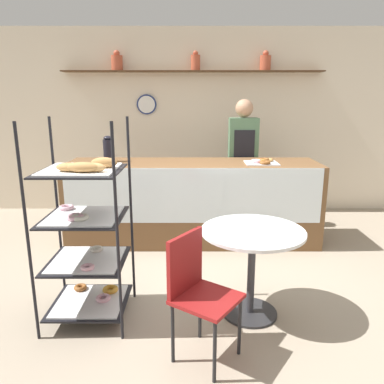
{
  "coord_description": "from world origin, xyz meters",
  "views": [
    {
      "loc": [
        -0.01,
        -3.05,
        1.72
      ],
      "look_at": [
        0.0,
        0.46,
        0.83
      ],
      "focal_mm": 35.0,
      "sensor_mm": 36.0,
      "label": 1
    }
  ],
  "objects": [
    {
      "name": "person_worker",
      "position": [
        0.66,
        1.84,
        0.95
      ],
      "size": [
        0.37,
        0.24,
        1.7
      ],
      "color": "#282833",
      "rests_on": "ground_plane"
    },
    {
      "name": "ground_plane",
      "position": [
        0.0,
        0.0,
        0.0
      ],
      "size": [
        14.0,
        14.0,
        0.0
      ],
      "primitive_type": "plane",
      "color": "gray"
    },
    {
      "name": "cafe_chair",
      "position": [
        0.02,
        -0.82,
        0.52
      ],
      "size": [
        0.53,
        0.53,
        0.86
      ],
      "rotation": [
        0.0,
        0.0,
        7.25
      ],
      "color": "black",
      "rests_on": "ground_plane"
    },
    {
      "name": "back_wall",
      "position": [
        -0.0,
        2.67,
        1.37
      ],
      "size": [
        10.0,
        0.3,
        2.7
      ],
      "color": "beige",
      "rests_on": "ground_plane"
    },
    {
      "name": "coffee_carafe",
      "position": [
        -1.0,
        1.36,
        1.12
      ],
      "size": [
        0.13,
        0.13,
        0.31
      ],
      "color": "black",
      "rests_on": "display_counter"
    },
    {
      "name": "display_counter",
      "position": [
        0.0,
        1.31,
        0.49
      ],
      "size": [
        2.97,
        0.76,
        0.97
      ],
      "color": "brown",
      "rests_on": "ground_plane"
    },
    {
      "name": "donut_tray_counter",
      "position": [
        0.8,
        1.23,
        0.99
      ],
      "size": [
        0.38,
        0.33,
        0.05
      ],
      "color": "silver",
      "rests_on": "display_counter"
    },
    {
      "name": "pastry_rack",
      "position": [
        -0.82,
        -0.37,
        0.73
      ],
      "size": [
        0.64,
        0.61,
        1.57
      ],
      "color": "black",
      "rests_on": "ground_plane"
    },
    {
      "name": "cafe_table",
      "position": [
        0.46,
        -0.33,
        0.55
      ],
      "size": [
        0.81,
        0.81,
        0.73
      ],
      "color": "#262628",
      "rests_on": "ground_plane"
    }
  ]
}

